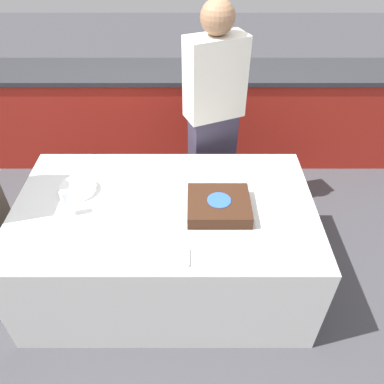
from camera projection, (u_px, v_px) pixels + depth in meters
The scene contains 10 objects.
ground_plane at pixel (170, 277), 2.76m from camera, with size 14.00×14.00×0.00m, color #424247.
back_counter at pixel (176, 115), 3.70m from camera, with size 4.40×0.58×0.92m.
dining_table at pixel (168, 244), 2.53m from camera, with size 1.85×1.09×0.73m.
cake at pixel (220, 206), 2.22m from camera, with size 0.41×0.37×0.09m.
plate_stack at pixel (80, 188), 2.38m from camera, with size 0.23×0.23×0.04m.
wine_glass at pixel (66, 199), 2.15m from camera, with size 0.06×0.06×0.17m.
side_plate_near_cake at pixel (232, 177), 2.50m from camera, with size 0.20×0.20×0.00m.
side_plate_right_edge at pixel (281, 216), 2.21m from camera, with size 0.20×0.20×0.00m.
utensil_pile at pixel (174, 258), 1.96m from camera, with size 0.17×0.12×0.02m.
person_cutting_cake at pixel (215, 119), 2.77m from camera, with size 0.46×0.35×1.71m.
Camera 1 is at (0.17, -1.70, 2.27)m, focal length 35.00 mm.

